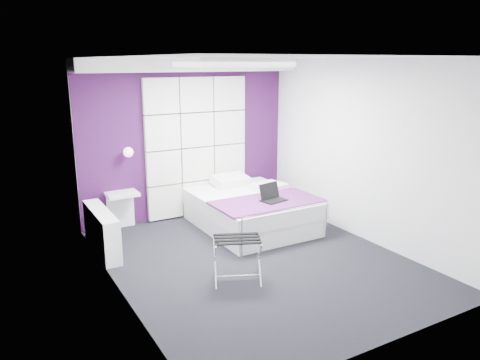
# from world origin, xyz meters

# --- Properties ---
(floor) EXTENTS (4.40, 4.40, 0.00)m
(floor) POSITION_xyz_m (0.00, 0.00, 0.00)
(floor) COLOR black
(floor) RESTS_ON ground
(ceiling) EXTENTS (4.40, 4.40, 0.00)m
(ceiling) POSITION_xyz_m (0.00, 0.00, 2.60)
(ceiling) COLOR white
(ceiling) RESTS_ON wall_back
(wall_back) EXTENTS (3.60, 0.00, 3.60)m
(wall_back) POSITION_xyz_m (0.00, 2.20, 1.30)
(wall_back) COLOR silver
(wall_back) RESTS_ON floor
(wall_left) EXTENTS (0.00, 4.40, 4.40)m
(wall_left) POSITION_xyz_m (-1.80, 0.00, 1.30)
(wall_left) COLOR silver
(wall_left) RESTS_ON floor
(wall_right) EXTENTS (0.00, 4.40, 4.40)m
(wall_right) POSITION_xyz_m (1.80, 0.00, 1.30)
(wall_right) COLOR silver
(wall_right) RESTS_ON floor
(accent_wall) EXTENTS (3.58, 0.02, 2.58)m
(accent_wall) POSITION_xyz_m (0.00, 2.19, 1.30)
(accent_wall) COLOR #320D38
(accent_wall) RESTS_ON wall_back
(soffit) EXTENTS (3.58, 0.50, 0.20)m
(soffit) POSITION_xyz_m (0.00, 1.95, 2.50)
(soffit) COLOR white
(soffit) RESTS_ON wall_back
(headboard) EXTENTS (1.80, 0.08, 2.30)m
(headboard) POSITION_xyz_m (0.15, 2.14, 1.17)
(headboard) COLOR silver
(headboard) RESTS_ON wall_back
(skylight) EXTENTS (1.36, 0.86, 0.12)m
(skylight) POSITION_xyz_m (0.00, 0.60, 2.55)
(skylight) COLOR white
(skylight) RESTS_ON ceiling
(wall_lamp) EXTENTS (0.15, 0.15, 0.15)m
(wall_lamp) POSITION_xyz_m (-1.05, 2.06, 1.22)
(wall_lamp) COLOR white
(wall_lamp) RESTS_ON wall_back
(radiator) EXTENTS (0.22, 1.20, 0.60)m
(radiator) POSITION_xyz_m (-1.69, 1.30, 0.30)
(radiator) COLOR white
(radiator) RESTS_ON floor
(bed) EXTENTS (1.61, 1.94, 0.68)m
(bed) POSITION_xyz_m (0.61, 1.17, 0.29)
(bed) COLOR white
(bed) RESTS_ON floor
(nightstand) EXTENTS (0.47, 0.37, 0.05)m
(nightstand) POSITION_xyz_m (-1.19, 2.02, 0.58)
(nightstand) COLOR white
(nightstand) RESTS_ON wall_back
(luggage_rack) EXTENTS (0.55, 0.40, 0.54)m
(luggage_rack) POSITION_xyz_m (-0.51, -0.38, 0.27)
(luggage_rack) COLOR silver
(luggage_rack) RESTS_ON floor
(laptop) EXTENTS (0.37, 0.26, 0.26)m
(laptop) POSITION_xyz_m (0.69, 0.69, 0.61)
(laptop) COLOR black
(laptop) RESTS_ON bed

